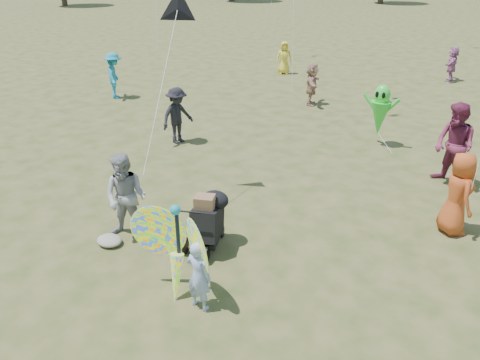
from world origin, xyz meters
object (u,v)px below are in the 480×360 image
at_px(child_girl, 199,276).
at_px(adult_man, 126,197).
at_px(crowd_e, 454,146).
at_px(crowd_g, 284,58).
at_px(butterfly_kite, 177,251).
at_px(alien_kite, 380,112).
at_px(crowd_a, 458,194).
at_px(crowd_b, 177,116).
at_px(jogging_stroller, 209,218).
at_px(crowd_i, 114,76).
at_px(crowd_d, 312,84).
at_px(crowd_j, 452,64).

xyz_separation_m(child_girl, adult_man, (-2.34, 0.85, 0.26)).
height_order(crowd_e, crowd_g, crowd_e).
relative_size(child_girl, butterfly_kite, 0.66).
bearing_deg(alien_kite, crowd_a, -53.71).
bearing_deg(crowd_b, adult_man, -140.22).
distance_m(crowd_b, crowd_e, 7.19).
bearing_deg(child_girl, jogging_stroller, -56.50).
bearing_deg(adult_man, crowd_g, 87.21).
distance_m(adult_man, crowd_e, 7.31).
bearing_deg(crowd_b, alien_kite, -48.77).
bearing_deg(crowd_a, jogging_stroller, 93.86).
bearing_deg(adult_man, crowd_a, 15.57).
xyz_separation_m(adult_man, crowd_i, (-7.55, 6.76, 0.00)).
xyz_separation_m(crowd_d, jogging_stroller, (2.47, -9.45, -0.13)).
bearing_deg(crowd_j, crowd_e, 6.85).
height_order(crowd_e, butterfly_kite, crowd_e).
relative_size(adult_man, crowd_a, 1.03).
relative_size(crowd_b, crowd_i, 0.95).
xyz_separation_m(adult_man, crowd_a, (5.07, 3.58, -0.03)).
height_order(crowd_a, crowd_e, crowd_e).
distance_m(crowd_b, crowd_i, 5.57).
bearing_deg(crowd_b, crowd_g, 20.39).
distance_m(adult_man, crowd_b, 5.06).
relative_size(crowd_a, crowd_d, 1.09).
bearing_deg(butterfly_kite, crowd_e, 67.31).
height_order(adult_man, crowd_d, adult_man).
bearing_deg(crowd_d, crowd_j, -49.39).
bearing_deg(child_girl, butterfly_kite, -8.06).
bearing_deg(crowd_g, jogging_stroller, -96.78).
relative_size(adult_man, alien_kite, 0.97).
relative_size(crowd_g, crowd_i, 0.85).
bearing_deg(crowd_b, crowd_i, 75.17).
relative_size(crowd_j, butterfly_kite, 0.81).
height_order(child_girl, crowd_a, crowd_a).
bearing_deg(alien_kite, crowd_g, 135.00).
xyz_separation_m(crowd_j, jogging_stroller, (-0.97, -16.04, -0.11)).
bearing_deg(crowd_j, crowd_b, -26.26).
relative_size(crowd_b, alien_kite, 0.92).
xyz_separation_m(crowd_a, crowd_i, (-12.62, 3.18, 0.03)).
height_order(crowd_d, alien_kite, alien_kite).
bearing_deg(child_girl, crowd_j, -88.45).
bearing_deg(crowd_a, child_girl, 112.14).
distance_m(crowd_b, butterfly_kite, 6.76).
distance_m(crowd_g, crowd_i, 7.84).
distance_m(crowd_g, jogging_stroller, 14.45).
bearing_deg(crowd_a, alien_kite, 0.11).
xyz_separation_m(butterfly_kite, alien_kite, (0.47, 8.08, 0.18)).
distance_m(child_girl, crowd_j, 17.45).
relative_size(child_girl, crowd_e, 0.59).
xyz_separation_m(adult_man, crowd_b, (-2.50, 4.40, -0.04)).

